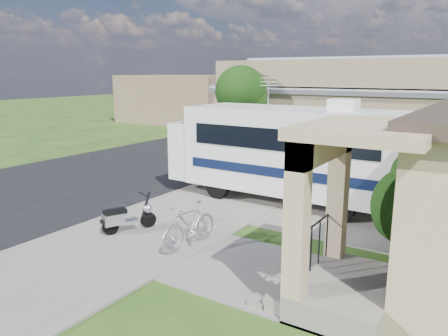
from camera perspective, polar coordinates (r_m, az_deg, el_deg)
The scene contains 18 objects.
ground at distance 11.83m, azimuth -4.63°, elevation -8.64°, with size 120.00×120.00×0.00m, color #1E4412.
street_slab at distance 23.92m, azimuth -4.26°, elevation 2.17°, with size 9.00×80.00×0.02m, color black.
sidewalk_slab at distance 20.70m, azimuth 10.22°, elevation 0.46°, with size 4.00×80.00×0.06m, color #605D57.
driveway_slab at distance 14.84m, azimuth 10.78°, elevation -4.33°, with size 7.00×6.00×0.05m, color #605D57.
walk_slab at distance 9.57m, azimuth 6.32°, elevation -13.80°, with size 4.00×3.00×0.05m, color #605D57.
warehouse at distance 23.78m, azimuth 16.41°, elevation 6.45°, with size 12.50×8.40×5.04m.
distant_bldg_far at distance 38.92m, azimuth -4.76°, elevation 9.04°, with size 10.00×8.00×4.00m, color brown.
distant_bldg_near at distance 48.02m, azimuth 6.10°, elevation 9.16°, with size 8.00×7.00×3.20m, color #827151.
street_tree_a at distance 20.65m, azimuth 2.52°, elevation 9.63°, with size 2.44×2.40×4.58m.
street_tree_b at distance 29.69m, azimuth 12.56°, elevation 10.46°, with size 2.44×2.40×4.73m.
street_tree_c at distance 38.25m, azimuth 17.40°, elevation 10.13°, with size 2.44×2.40×4.42m.
motorhome at distance 14.53m, azimuth 8.15°, elevation 2.39°, with size 7.93×2.61×4.07m.
shrub at distance 10.89m, azimuth 23.97°, elevation -4.27°, with size 2.10×2.00×2.57m.
scooter at distance 12.00m, azimuth -12.74°, elevation -6.32°, with size 0.85×1.45×1.01m.
bicycle at distance 10.75m, azimuth -4.54°, elevation -7.71°, with size 0.52×1.83×1.10m, color #B2B1B9.
pickup_truck at distance 25.96m, azimuth 2.76°, elevation 4.61°, with size 2.43×5.28×1.47m, color white.
van at distance 32.04m, azimuth 8.06°, elevation 6.13°, with size 2.29×5.63×1.63m, color white.
garden_hose at distance 9.88m, azimuth 12.36°, elevation -12.74°, with size 0.40×0.40×0.18m, color #125E1B.
Camera 1 is at (6.80, -8.71, 4.23)m, focal length 35.00 mm.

